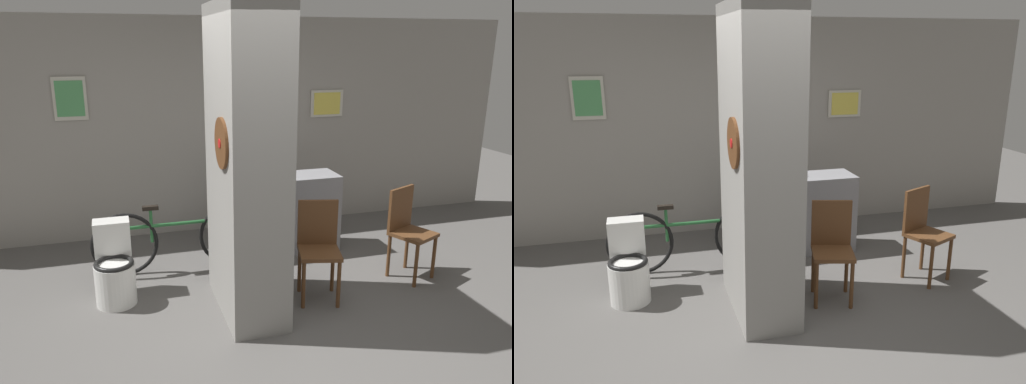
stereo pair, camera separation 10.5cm
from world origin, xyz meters
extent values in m
plane|color=#5B5956|center=(0.00, 0.00, 0.00)|extent=(14.00, 14.00, 0.00)
cube|color=gray|center=(0.00, 2.63, 1.30)|extent=(8.00, 0.06, 2.60)
cube|color=beige|center=(-1.60, 2.58, 1.70)|extent=(0.36, 0.02, 0.48)
cube|color=#4C9959|center=(-1.60, 2.57, 1.70)|extent=(0.30, 0.01, 0.39)
cube|color=beige|center=(1.50, 2.58, 1.55)|extent=(0.44, 0.02, 0.34)
cube|color=#E0CC4C|center=(1.50, 2.57, 1.55)|extent=(0.36, 0.01, 0.28)
cube|color=beige|center=(0.70, 2.58, 1.85)|extent=(0.28, 0.02, 0.38)
cube|color=teal|center=(0.70, 2.57, 1.85)|extent=(0.23, 0.01, 0.31)
cube|color=gray|center=(-0.13, 0.53, 1.30)|extent=(0.48, 1.06, 2.60)
cylinder|color=#593319|center=(-0.38, 0.32, 1.55)|extent=(0.03, 0.40, 0.40)
cylinder|color=red|center=(-0.40, 0.32, 1.55)|extent=(0.01, 0.07, 0.07)
cube|color=gray|center=(0.56, 1.67, 0.44)|extent=(1.34, 0.44, 0.88)
cylinder|color=white|center=(-1.26, 0.92, 0.19)|extent=(0.36, 0.36, 0.38)
torus|color=black|center=(-1.26, 0.92, 0.40)|extent=(0.35, 0.35, 0.04)
cube|color=white|center=(-1.26, 1.16, 0.55)|extent=(0.33, 0.20, 0.34)
cylinder|color=brown|center=(0.35, 0.37, 0.22)|extent=(0.04, 0.04, 0.45)
cylinder|color=brown|center=(0.65, 0.29, 0.22)|extent=(0.04, 0.04, 0.45)
cylinder|color=brown|center=(0.43, 0.67, 0.22)|extent=(0.04, 0.04, 0.45)
cylinder|color=brown|center=(0.73, 0.59, 0.22)|extent=(0.04, 0.04, 0.45)
cube|color=brown|center=(0.54, 0.48, 0.47)|extent=(0.45, 0.45, 0.04)
cube|color=brown|center=(0.58, 0.64, 0.70)|extent=(0.36, 0.12, 0.43)
cylinder|color=brown|center=(1.54, 0.44, 0.22)|extent=(0.04, 0.04, 0.45)
cylinder|color=brown|center=(1.83, 0.57, 0.22)|extent=(0.04, 0.04, 0.45)
cylinder|color=brown|center=(1.41, 0.73, 0.22)|extent=(0.04, 0.04, 0.45)
cylinder|color=brown|center=(1.70, 0.85, 0.22)|extent=(0.04, 0.04, 0.45)
cube|color=brown|center=(1.62, 0.65, 0.47)|extent=(0.49, 0.49, 0.04)
cube|color=brown|center=(1.55, 0.80, 0.70)|extent=(0.35, 0.18, 0.43)
torus|color=black|center=(-1.14, 1.49, 0.34)|extent=(0.67, 0.04, 0.67)
torus|color=black|center=(-0.05, 1.49, 0.34)|extent=(0.67, 0.04, 0.67)
cylinder|color=#266633|center=(-0.60, 1.49, 0.51)|extent=(1.00, 0.04, 0.04)
cylinder|color=#266633|center=(-0.87, 1.49, 0.51)|extent=(0.03, 0.03, 0.35)
cylinder|color=#266633|center=(-0.11, 1.49, 0.51)|extent=(0.03, 0.03, 0.32)
cube|color=black|center=(-0.87, 1.49, 0.70)|extent=(0.16, 0.06, 0.04)
cylinder|color=#262626|center=(-0.11, 1.49, 0.67)|extent=(0.03, 0.42, 0.03)
cylinder|color=olive|center=(0.47, 1.74, 0.99)|extent=(0.07, 0.07, 0.22)
cylinder|color=olive|center=(0.47, 1.74, 1.14)|extent=(0.03, 0.03, 0.09)
sphere|color=#333333|center=(0.47, 1.74, 1.19)|extent=(0.03, 0.03, 0.03)
cylinder|color=silver|center=(0.37, 1.69, 0.97)|extent=(0.07, 0.07, 0.17)
cylinder|color=silver|center=(0.37, 1.69, 1.09)|extent=(0.03, 0.03, 0.07)
sphere|color=#333333|center=(0.37, 1.69, 1.14)|extent=(0.03, 0.03, 0.03)
camera|label=1|loc=(-1.18, -3.37, 2.28)|focal=35.00mm
camera|label=2|loc=(-1.08, -3.39, 2.28)|focal=35.00mm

